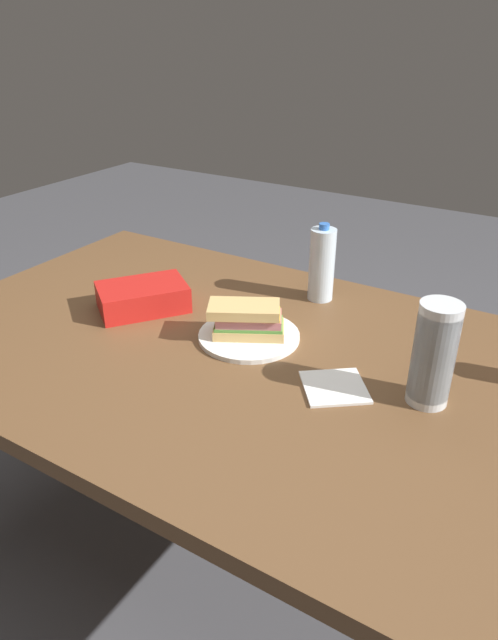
{
  "coord_description": "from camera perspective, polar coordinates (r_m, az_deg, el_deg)",
  "views": [
    {
      "loc": [
        -0.66,
        0.98,
        1.44
      ],
      "look_at": [
        -0.03,
        -0.06,
        0.8
      ],
      "focal_mm": 31.76,
      "sensor_mm": 36.0,
      "label": 1
    }
  ],
  "objects": [
    {
      "name": "plastic_cup_stack",
      "position": [
        1.17,
        18.12,
        -3.32
      ],
      "size": [
        0.08,
        0.08,
        0.22
      ],
      "color": "silver",
      "rests_on": "dining_table"
    },
    {
      "name": "ground_plane",
      "position": [
        1.86,
        -1.7,
        -22.94
      ],
      "size": [
        8.0,
        8.0,
        0.0
      ],
      "primitive_type": "plane",
      "color": "#4C4C51"
    },
    {
      "name": "paper_napkin",
      "position": [
        1.22,
        8.61,
        -6.7
      ],
      "size": [
        0.18,
        0.18,
        0.01
      ],
      "primitive_type": "cube",
      "rotation": [
        0.0,
        0.0,
        5.37
      ],
      "color": "white",
      "rests_on": "dining_table"
    },
    {
      "name": "chip_bag",
      "position": [
        1.55,
        -10.66,
        2.3
      ],
      "size": [
        0.26,
        0.27,
        0.07
      ],
      "primitive_type": "cube",
      "rotation": [
        0.0,
        0.0,
        0.93
      ],
      "color": "red",
      "rests_on": "dining_table"
    },
    {
      "name": "dining_table",
      "position": [
        1.41,
        -2.08,
        -5.58
      ],
      "size": [
        1.6,
        1.01,
        0.75
      ],
      "color": "brown",
      "rests_on": "ground_plane"
    },
    {
      "name": "sandwich",
      "position": [
        1.37,
        -0.16,
        0.07
      ],
      "size": [
        0.2,
        0.17,
        0.08
      ],
      "color": "#DBB26B",
      "rests_on": "paper_plate"
    },
    {
      "name": "paper_plate",
      "position": [
        1.39,
        0.0,
        -1.61
      ],
      "size": [
        0.25,
        0.25,
        0.01
      ],
      "primitive_type": "cylinder",
      "color": "white",
      "rests_on": "dining_table"
    },
    {
      "name": "water_bottle_tall",
      "position": [
        1.56,
        7.35,
        5.58
      ],
      "size": [
        0.07,
        0.07,
        0.22
      ],
      "color": "silver",
      "rests_on": "dining_table"
    }
  ]
}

